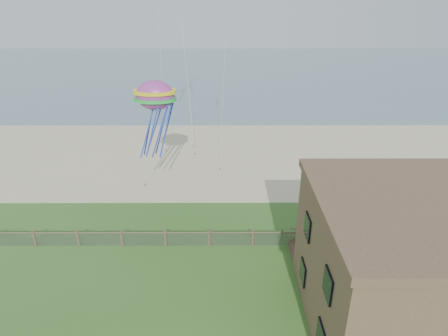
{
  "coord_description": "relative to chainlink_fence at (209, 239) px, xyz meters",
  "views": [
    {
      "loc": [
        0.97,
        -16.85,
        16.48
      ],
      "look_at": [
        1.03,
        8.0,
        5.03
      ],
      "focal_mm": 32.0,
      "sensor_mm": 36.0,
      "label": 1
    }
  ],
  "objects": [
    {
      "name": "chainlink_fence",
      "position": [
        0.0,
        0.0,
        0.0
      ],
      "size": [
        36.2,
        0.2,
        1.25
      ],
      "primitive_type": null,
      "color": "#493829",
      "rests_on": "ground"
    },
    {
      "name": "ground",
      "position": [
        0.0,
        -6.0,
        -0.55
      ],
      "size": [
        160.0,
        160.0,
        0.0
      ],
      "primitive_type": "plane",
      "color": "#325E20",
      "rests_on": "ground"
    },
    {
      "name": "ocean",
      "position": [
        0.0,
        60.0,
        -0.55
      ],
      "size": [
        160.0,
        68.0,
        0.02
      ],
      "primitive_type": "cube",
      "color": "slate",
      "rests_on": "ground"
    },
    {
      "name": "motel_deck",
      "position": [
        13.0,
        -1.0,
        -0.3
      ],
      "size": [
        15.0,
        2.0,
        0.5
      ],
      "primitive_type": "cube",
      "color": "brown",
      "rests_on": "ground"
    },
    {
      "name": "octopus_kite",
      "position": [
        -4.05,
        6.08,
        6.83
      ],
      "size": [
        3.75,
        3.18,
        6.54
      ],
      "primitive_type": null,
      "rotation": [
        0.0,
        0.0,
        0.34
      ],
      "color": "#F64B26"
    },
    {
      "name": "picnic_table",
      "position": [
        8.49,
        -1.71,
        -0.21
      ],
      "size": [
        1.84,
        1.54,
        0.68
      ],
      "primitive_type": null,
      "rotation": [
        0.0,
        0.0,
        -0.21
      ],
      "color": "brown",
      "rests_on": "ground"
    },
    {
      "name": "sand_beach",
      "position": [
        0.0,
        16.0,
        -0.55
      ],
      "size": [
        72.0,
        20.0,
        0.02
      ],
      "primitive_type": "cube",
      "color": "#C1B48B",
      "rests_on": "ground"
    }
  ]
}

